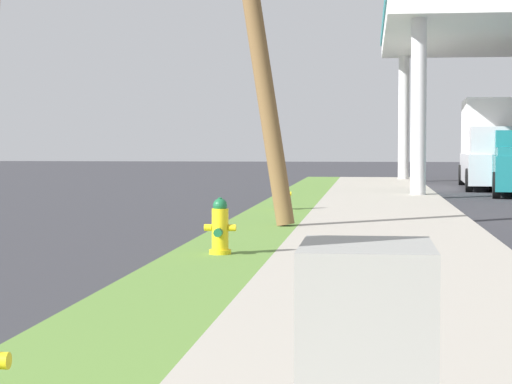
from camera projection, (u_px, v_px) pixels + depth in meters
name	position (u px, v px, depth m)	size (l,w,h in m)	color
fire_hydrant_second	(220.00, 229.00, 12.77)	(0.42, 0.38, 0.74)	yellow
fire_hydrant_third	(282.00, 195.00, 21.35)	(0.42, 0.37, 0.74)	yellow
truck_silver_at_far_bay	(493.00, 146.00, 33.83)	(2.41, 6.49, 3.11)	#BCBCC1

